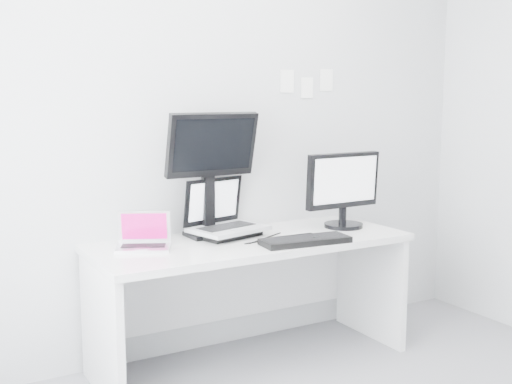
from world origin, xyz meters
The scene contains 12 objects.
back_wall centered at (0.00, 1.60, 1.35)m, with size 3.60×3.60×0.00m, color #B6B8BB.
desk centered at (0.00, 1.25, 0.36)m, with size 1.80×0.70×0.73m, color silver.
macbook centered at (-0.62, 1.31, 0.83)m, with size 0.28×0.21×0.21m, color silver.
speaker centered at (-0.19, 1.54, 0.81)m, with size 0.08×0.08×0.17m, color black.
dell_laptop centered at (-0.08, 1.37, 0.90)m, with size 0.41×0.32×0.34m, color #ADAFB4.
rear_monitor centered at (-0.16, 1.44, 1.09)m, with size 0.54×0.19×0.73m, color black.
samsung_monitor centered at (0.66, 1.26, 0.97)m, with size 0.52×0.24×0.48m, color black.
keyboard centered at (0.20, 1.01, 0.75)m, with size 0.50×0.18×0.03m, color black.
mouse centered at (0.27, 0.99, 0.75)m, with size 0.11×0.07×0.04m, color black.
wall_note_0 centered at (0.45, 1.59, 1.62)m, with size 0.10×0.00×0.14m, color white.
wall_note_1 centered at (0.60, 1.59, 1.58)m, with size 0.09×0.00×0.13m, color white.
wall_note_2 centered at (0.75, 1.59, 1.63)m, with size 0.10×0.00×0.14m, color white.
Camera 1 is at (-1.74, -1.86, 1.53)m, focal length 45.38 mm.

